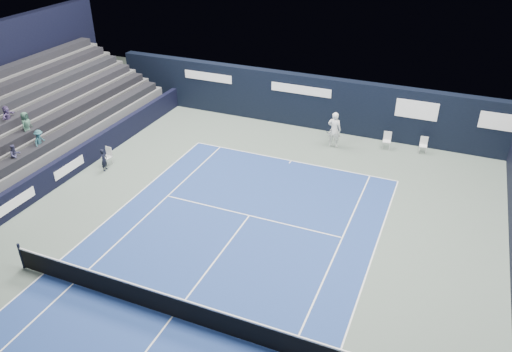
% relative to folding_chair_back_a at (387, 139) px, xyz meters
% --- Properties ---
extents(ground, '(48.00, 48.00, 0.00)m').
position_rel_folding_chair_back_a_xyz_m(ground, '(-4.29, -13.30, -0.54)').
color(ground, '#536259').
rests_on(ground, ground).
extents(court_surface, '(10.97, 23.77, 0.01)m').
position_rel_folding_chair_back_a_xyz_m(court_surface, '(-4.29, -15.30, -0.54)').
color(court_surface, navy).
rests_on(court_surface, ground).
extents(folding_chair_back_a, '(0.46, 0.45, 0.95)m').
position_rel_folding_chair_back_a_xyz_m(folding_chair_back_a, '(0.00, 0.00, 0.00)').
color(folding_chair_back_a, silver).
rests_on(folding_chair_back_a, ground).
extents(folding_chair_back_b, '(0.43, 0.42, 0.90)m').
position_rel_folding_chair_back_a_xyz_m(folding_chair_back_b, '(1.89, 0.23, -0.03)').
color(folding_chair_back_b, silver).
rests_on(folding_chair_back_b, ground).
extents(line_judge_chair, '(0.47, 0.46, 0.94)m').
position_rel_folding_chair_back_a_xyz_m(line_judge_chair, '(-12.84, -7.37, -0.01)').
color(line_judge_chair, white).
rests_on(line_judge_chair, ground).
extents(line_judge, '(0.37, 0.48, 1.17)m').
position_rel_folding_chair_back_a_xyz_m(line_judge, '(-12.60, -7.97, 0.04)').
color(line_judge, black).
rests_on(line_judge, ground).
extents(court_markings, '(11.03, 23.83, 0.00)m').
position_rel_folding_chair_back_a_xyz_m(court_markings, '(-4.29, -15.30, -0.53)').
color(court_markings, white).
rests_on(court_markings, court_surface).
extents(tennis_net, '(12.90, 0.10, 1.10)m').
position_rel_folding_chair_back_a_xyz_m(tennis_net, '(-4.29, -15.30, -0.03)').
color(tennis_net, black).
rests_on(tennis_net, ground).
extents(back_sponsor_wall, '(26.00, 0.63, 3.10)m').
position_rel_folding_chair_back_a_xyz_m(back_sponsor_wall, '(-4.28, 1.20, 1.01)').
color(back_sponsor_wall, black).
rests_on(back_sponsor_wall, ground).
extents(side_barrier_left, '(0.33, 22.00, 1.20)m').
position_rel_folding_chair_back_a_xyz_m(side_barrier_left, '(-13.79, -9.33, 0.06)').
color(side_barrier_left, black).
rests_on(side_barrier_left, ground).
extents(spectator_stand, '(6.00, 18.00, 6.40)m').
position_rel_folding_chair_back_a_xyz_m(spectator_stand, '(-17.56, -8.31, 1.41)').
color(spectator_stand, '#4C4C4F').
rests_on(spectator_stand, ground).
extents(tennis_player, '(0.74, 0.86, 2.02)m').
position_rel_folding_chair_back_a_xyz_m(tennis_player, '(-2.73, -0.92, 0.47)').
color(tennis_player, white).
rests_on(tennis_player, ground).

